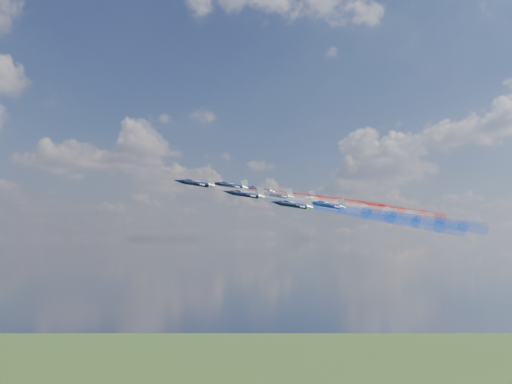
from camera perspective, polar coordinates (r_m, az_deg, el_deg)
jet_lead at (r=176.20m, az=-5.43°, el=0.77°), size 14.79×13.63×6.30m
trail_lead at (r=182.22m, az=3.13°, el=-0.52°), size 43.18×20.59×10.27m
jet_inner_left at (r=168.92m, az=-0.94°, el=-0.23°), size 14.79×13.63×6.30m
trail_inner_left at (r=177.12m, az=7.74°, el=-1.52°), size 43.18×20.59×10.27m
jet_inner_right at (r=187.95m, az=-2.28°, el=0.57°), size 14.79×13.63×6.30m
trail_inner_right at (r=195.29m, az=5.62°, el=-0.63°), size 43.18×20.59×10.27m
jet_outer_left at (r=164.58m, az=3.42°, el=-1.19°), size 14.79×13.63×6.30m
trail_outer_left at (r=174.80m, az=12.04°, el=-2.43°), size 43.18×20.59×10.27m
jet_center_third at (r=181.61m, az=1.83°, el=-0.28°), size 14.79×13.63×6.30m
trail_center_third at (r=190.90m, az=9.78°, el=-1.47°), size 43.18×20.59×10.27m
jet_outer_right at (r=201.19m, az=0.27°, el=0.19°), size 14.79×13.63×6.30m
trail_outer_right at (r=209.58m, az=7.56°, el=-0.91°), size 43.18×20.59×10.27m
jet_rear_left at (r=176.15m, az=6.49°, el=-1.20°), size 14.79×13.63×6.30m
trail_rear_left at (r=187.55m, az=14.37°, el=-2.35°), size 43.18×20.59×10.27m
jet_rear_right at (r=194.82m, az=3.93°, el=-0.40°), size 14.79×13.63×6.30m
trail_rear_right at (r=204.91m, az=11.25°, el=-1.51°), size 43.18×20.59×10.27m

